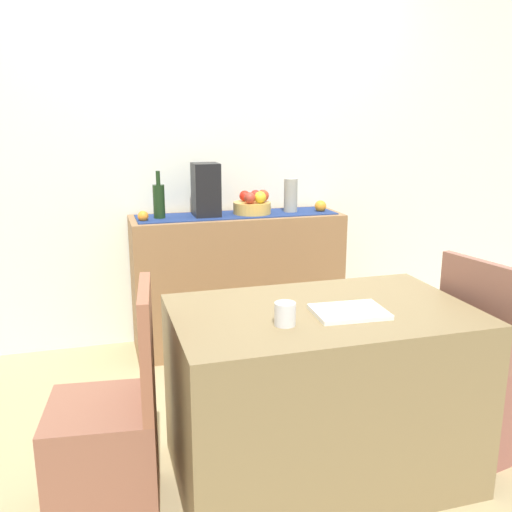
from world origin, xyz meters
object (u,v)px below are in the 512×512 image
object	(u,v)px
ceramic_vase	(291,196)
open_book	(349,312)
sideboard_console	(238,281)
chair_near_window	(108,448)
coffee_cup	(285,314)
chair_by_corner	(493,388)
wine_bottle	(159,201)
coffee_maker	(206,190)
fruit_bowl	(252,208)
dining_table	(320,393)

from	to	relation	value
ceramic_vase	open_book	world-z (taller)	ceramic_vase
sideboard_console	chair_near_window	xyz separation A→B (m)	(-0.89, -1.46, -0.17)
ceramic_vase	chair_near_window	xyz separation A→B (m)	(-1.25, -1.46, -0.73)
coffee_cup	chair_by_corner	bearing A→B (deg)	6.47
ceramic_vase	wine_bottle	bearing A→B (deg)	-180.00
coffee_maker	ceramic_vase	world-z (taller)	coffee_maker
chair_near_window	ceramic_vase	bearing A→B (deg)	49.51
fruit_bowl	ceramic_vase	size ratio (longest dim) A/B	1.10
fruit_bowl	coffee_maker	world-z (taller)	coffee_maker
chair_by_corner	dining_table	bearing A→B (deg)	179.79
sideboard_console	ceramic_vase	bearing A→B (deg)	0.00
sideboard_console	dining_table	size ratio (longest dim) A/B	1.12
sideboard_console	coffee_maker	distance (m)	0.64
wine_bottle	chair_near_window	distance (m)	1.68
open_book	chair_near_window	xyz separation A→B (m)	(-0.94, 0.08, -0.48)
sideboard_console	open_book	world-z (taller)	sideboard_console
dining_table	chair_by_corner	size ratio (longest dim) A/B	1.34
coffee_maker	chair_by_corner	xyz separation A→B (m)	(1.05, -1.46, -0.78)
chair_near_window	open_book	bearing A→B (deg)	-4.89
ceramic_vase	dining_table	size ratio (longest dim) A/B	0.18
fruit_bowl	coffee_maker	size ratio (longest dim) A/B	0.73
fruit_bowl	ceramic_vase	world-z (taller)	ceramic_vase
chair_near_window	dining_table	bearing A→B (deg)	0.12
dining_table	wine_bottle	bearing A→B (deg)	107.99
sideboard_console	coffee_maker	xyz separation A→B (m)	(-0.20, 0.00, 0.61)
open_book	coffee_cup	size ratio (longest dim) A/B	3.22
wine_bottle	dining_table	bearing A→B (deg)	-72.01
sideboard_console	chair_near_window	size ratio (longest dim) A/B	1.50
wine_bottle	coffee_maker	world-z (taller)	coffee_maker
fruit_bowl	wine_bottle	size ratio (longest dim) A/B	0.82
coffee_cup	chair_near_window	distance (m)	0.85
wine_bottle	ceramic_vase	distance (m)	0.86
fruit_bowl	open_book	distance (m)	1.55
ceramic_vase	coffee_cup	xyz separation A→B (m)	(-0.59, -1.58, -0.21)
coffee_maker	chair_near_window	xyz separation A→B (m)	(-0.69, -1.46, -0.78)
sideboard_console	chair_near_window	distance (m)	1.72
ceramic_vase	open_book	xyz separation A→B (m)	(-0.30, -1.54, -0.24)
sideboard_console	chair_by_corner	bearing A→B (deg)	-59.89
ceramic_vase	coffee_cup	distance (m)	1.70
coffee_maker	dining_table	size ratio (longest dim) A/B	0.28
chair_near_window	sideboard_console	bearing A→B (deg)	58.78
sideboard_console	coffee_cup	distance (m)	1.64
coffee_maker	coffee_cup	size ratio (longest dim) A/B	3.85
fruit_bowl	ceramic_vase	xyz separation A→B (m)	(0.26, 0.00, 0.07)
coffee_cup	chair_near_window	size ratio (longest dim) A/B	0.10
ceramic_vase	chair_near_window	distance (m)	2.05
dining_table	coffee_maker	bearing A→B (deg)	97.06
sideboard_console	fruit_bowl	distance (m)	0.49
coffee_maker	chair_near_window	bearing A→B (deg)	-115.15
coffee_maker	chair_near_window	size ratio (longest dim) A/B	0.37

